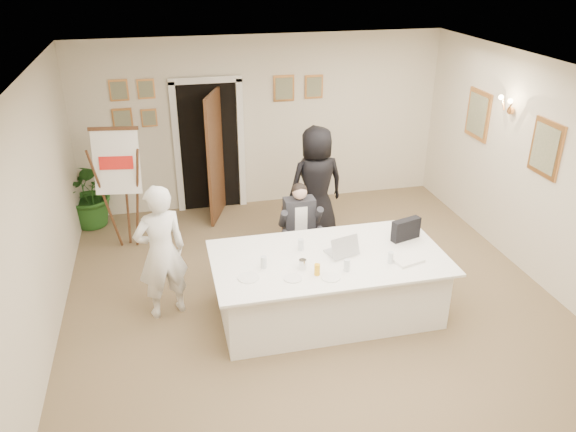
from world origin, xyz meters
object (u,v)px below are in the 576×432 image
(standing_woman, at_px, (316,184))
(potted_palm, at_px, (91,192))
(laptop, at_px, (342,242))
(seated_man, at_px, (300,228))
(standing_man, at_px, (161,252))
(laptop_bag, at_px, (406,229))
(conference_table, at_px, (328,285))
(oj_glass, at_px, (317,270))
(steel_jug, at_px, (303,264))
(paper_stack, at_px, (408,260))
(flip_chart, at_px, (123,195))

(standing_woman, xyz_separation_m, potted_palm, (-3.30, 1.20, -0.31))
(standing_woman, distance_m, potted_palm, 3.53)
(laptop, bearing_deg, seated_man, 89.19)
(standing_man, xyz_separation_m, laptop, (2.05, -0.38, 0.09))
(laptop_bag, bearing_deg, standing_woman, 93.77)
(conference_table, height_order, laptop_bag, laptop_bag)
(seated_man, xyz_separation_m, potted_palm, (-2.83, 2.11, -0.08))
(oj_glass, xyz_separation_m, steel_jug, (-0.12, 0.16, -0.01))
(seated_man, distance_m, laptop_bag, 1.42)
(standing_woman, relative_size, potted_palm, 1.56)
(standing_woman, relative_size, steel_jug, 15.73)
(standing_man, bearing_deg, oj_glass, 136.54)
(conference_table, xyz_separation_m, standing_man, (-1.88, 0.44, 0.43))
(standing_man, bearing_deg, paper_stack, 147.12)
(steel_jug, bearing_deg, laptop, 25.40)
(paper_stack, bearing_deg, seated_man, 124.51)
(standing_man, bearing_deg, potted_palm, -86.63)
(standing_woman, bearing_deg, oj_glass, 67.18)
(laptop_bag, relative_size, oj_glass, 2.90)
(standing_man, xyz_separation_m, potted_palm, (-1.03, 2.70, -0.27))
(paper_stack, bearing_deg, conference_table, 159.99)
(potted_palm, relative_size, laptop_bag, 2.94)
(laptop_bag, bearing_deg, paper_stack, -127.13)
(seated_man, relative_size, standing_woman, 0.74)
(laptop, bearing_deg, potted_palm, 119.53)
(laptop, relative_size, oj_glass, 2.83)
(standing_man, relative_size, paper_stack, 5.08)
(conference_table, bearing_deg, oj_glass, -124.28)
(oj_glass, distance_m, steel_jug, 0.20)
(conference_table, bearing_deg, seated_man, 94.56)
(flip_chart, xyz_separation_m, oj_glass, (2.12, -2.60, 0.01))
(conference_table, distance_m, seated_man, 1.07)
(standing_woman, height_order, potted_palm, standing_woman)
(oj_glass, bearing_deg, standing_woman, 74.59)
(seated_man, relative_size, laptop, 3.46)
(laptop, bearing_deg, standing_man, 154.07)
(flip_chart, xyz_separation_m, standing_woman, (2.76, -0.31, 0.03))
(laptop_bag, bearing_deg, laptop, 172.85)
(flip_chart, xyz_separation_m, paper_stack, (3.20, -2.55, -0.04))
(standing_woman, bearing_deg, seated_man, 55.00)
(laptop, bearing_deg, steel_jug, -170.11)
(seated_man, distance_m, standing_woman, 1.05)
(laptop_bag, height_order, paper_stack, laptop_bag)
(paper_stack, xyz_separation_m, steel_jug, (-1.20, 0.11, 0.04))
(standing_man, distance_m, standing_woman, 2.72)
(potted_palm, distance_m, oj_glass, 4.41)
(paper_stack, distance_m, oj_glass, 1.08)
(conference_table, relative_size, flip_chart, 1.50)
(potted_palm, bearing_deg, paper_stack, -42.59)
(standing_woman, relative_size, laptop, 4.70)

